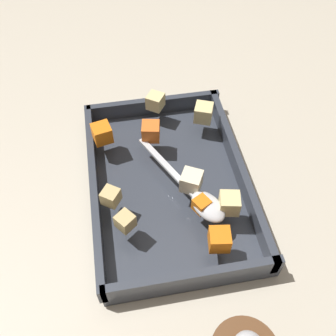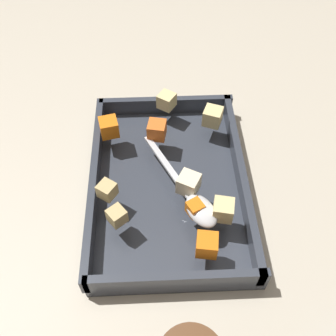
{
  "view_description": "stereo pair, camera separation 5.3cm",
  "coord_description": "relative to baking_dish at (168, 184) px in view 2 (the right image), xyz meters",
  "views": [
    {
      "loc": [
        -0.38,
        0.07,
        0.56
      ],
      "look_at": [
        0.01,
        0.0,
        0.06
      ],
      "focal_mm": 42.06,
      "sensor_mm": 36.0,
      "label": 1
    },
    {
      "loc": [
        -0.39,
        0.02,
        0.56
      ],
      "look_at": [
        0.01,
        0.0,
        0.06
      ],
      "focal_mm": 42.06,
      "sensor_mm": 36.0,
      "label": 2
    }
  ],
  "objects": [
    {
      "name": "carrot_chunk_corner_se",
      "position": [
        -0.08,
        -0.04,
        0.05
      ],
      "size": [
        0.03,
        0.03,
        0.02
      ],
      "primitive_type": "cube",
      "rotation": [
        0.0,
        0.0,
        5.22
      ],
      "color": "orange",
      "rests_on": "baking_dish"
    },
    {
      "name": "potato_chunk_mid_left",
      "position": [
        -0.09,
        0.08,
        0.05
      ],
      "size": [
        0.03,
        0.03,
        0.02
      ],
      "primitive_type": "cube",
      "rotation": [
        0.0,
        0.0,
        3.81
      ],
      "color": "tan",
      "rests_on": "baking_dish"
    },
    {
      "name": "carrot_chunk_far_left",
      "position": [
        -0.14,
        -0.05,
        0.05
      ],
      "size": [
        0.03,
        0.03,
        0.03
      ],
      "primitive_type": "cube",
      "rotation": [
        0.0,
        0.0,
        6.13
      ],
      "color": "orange",
      "rests_on": "baking_dish"
    },
    {
      "name": "carrot_chunk_corner_nw",
      "position": [
        0.08,
        0.02,
        0.05
      ],
      "size": [
        0.04,
        0.04,
        0.03
      ],
      "primitive_type": "cube",
      "rotation": [
        0.0,
        0.0,
        6.09
      ],
      "color": "orange",
      "rests_on": "baking_dish"
    },
    {
      "name": "potato_chunk_back_center",
      "position": [
        0.16,
        -0.01,
        0.05
      ],
      "size": [
        0.04,
        0.04,
        0.03
      ],
      "primitive_type": "cube",
      "rotation": [
        0.0,
        0.0,
        2.54
      ],
      "color": "#E0CC89",
      "rests_on": "baking_dish"
    },
    {
      "name": "baking_dish",
      "position": [
        0.0,
        0.0,
        0.0
      ],
      "size": [
        0.37,
        0.26,
        0.05
      ],
      "color": "#333842",
      "rests_on": "ground_plane"
    },
    {
      "name": "potato_chunk_heap_top",
      "position": [
        0.11,
        -0.09,
        0.05
      ],
      "size": [
        0.04,
        0.04,
        0.03
      ],
      "primitive_type": "cube",
      "rotation": [
        0.0,
        0.0,
        5.9
      ],
      "color": "#E0CC89",
      "rests_on": "baking_dish"
    },
    {
      "name": "ground_plane",
      "position": [
        -0.01,
        -0.0,
        -0.01
      ],
      "size": [
        4.0,
        4.0,
        0.0
      ],
      "primitive_type": "plane",
      "color": "#BCB29E"
    },
    {
      "name": "potato_chunk_corner_ne",
      "position": [
        -0.04,
        0.1,
        0.05
      ],
      "size": [
        0.03,
        0.03,
        0.02
      ],
      "primitive_type": "cube",
      "rotation": [
        0.0,
        0.0,
        0.96
      ],
      "color": "tan",
      "rests_on": "baking_dish"
    },
    {
      "name": "potato_chunk_near_right",
      "position": [
        -0.09,
        -0.08,
        0.05
      ],
      "size": [
        0.04,
        0.04,
        0.03
      ],
      "primitive_type": "cube",
      "rotation": [
        0.0,
        0.0,
        1.37
      ],
      "color": "#E0CC89",
      "rests_on": "baking_dish"
    },
    {
      "name": "serving_spoon",
      "position": [
        -0.07,
        -0.04,
        0.04
      ],
      "size": [
        0.2,
        0.12,
        0.02
      ],
      "rotation": [
        0.0,
        0.0,
        0.46
      ],
      "color": "silver",
      "rests_on": "baking_dish"
    },
    {
      "name": "potato_chunk_mid_right",
      "position": [
        -0.04,
        -0.03,
        0.05
      ],
      "size": [
        0.04,
        0.04,
        0.03
      ],
      "primitive_type": "cube",
      "rotation": [
        0.0,
        0.0,
        5.78
      ],
      "color": "beige",
      "rests_on": "baking_dish"
    },
    {
      "name": "carrot_chunk_center",
      "position": [
        0.09,
        0.1,
        0.05
      ],
      "size": [
        0.04,
        0.04,
        0.03
      ],
      "primitive_type": "cube",
      "rotation": [
        0.0,
        0.0,
        3.36
      ],
      "color": "orange",
      "rests_on": "baking_dish"
    }
  ]
}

